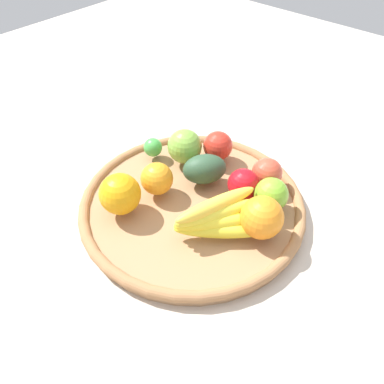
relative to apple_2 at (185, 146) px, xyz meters
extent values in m
plane|color=#BEB2A3|center=(-0.10, 0.09, -0.07)|extent=(2.40, 2.40, 0.00)
cylinder|color=#A47751|center=(-0.10, 0.09, -0.06)|extent=(0.46, 0.46, 0.02)
torus|color=#A06F45|center=(-0.10, 0.09, -0.05)|extent=(0.47, 0.47, 0.02)
sphere|color=#75A93C|center=(0.00, 0.00, 0.00)|extent=(0.10, 0.10, 0.08)
ellipsoid|color=#2D4C32|center=(-0.08, 0.02, -0.01)|extent=(0.11, 0.11, 0.06)
sphere|color=red|center=(-0.17, 0.01, -0.01)|extent=(0.07, 0.07, 0.06)
ellipsoid|color=yellow|center=(-0.20, 0.13, -0.02)|extent=(0.15, 0.13, 0.03)
ellipsoid|color=yellow|center=(-0.20, 0.12, -0.01)|extent=(0.13, 0.15, 0.03)
ellipsoid|color=yellow|center=(-0.19, 0.11, 0.00)|extent=(0.11, 0.17, 0.03)
ellipsoid|color=yellow|center=(-0.18, 0.11, 0.02)|extent=(0.08, 0.17, 0.03)
sphere|color=orange|center=(-0.25, 0.07, 0.00)|extent=(0.10, 0.10, 0.08)
sphere|color=red|center=(-0.05, -0.06, -0.01)|extent=(0.08, 0.08, 0.07)
sphere|color=orange|center=(-0.01, 0.20, 0.00)|extent=(0.11, 0.11, 0.08)
sphere|color=green|center=(0.07, 0.03, -0.02)|extent=(0.05, 0.05, 0.04)
sphere|color=#C34731|center=(-0.19, -0.05, -0.01)|extent=(0.09, 0.09, 0.06)
sphere|color=orange|center=(-0.03, 0.12, 0.00)|extent=(0.10, 0.10, 0.07)
sphere|color=#77B72D|center=(-0.23, 0.00, 0.00)|extent=(0.08, 0.08, 0.07)
camera|label=1|loc=(-0.48, 0.52, 0.53)|focal=36.44mm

